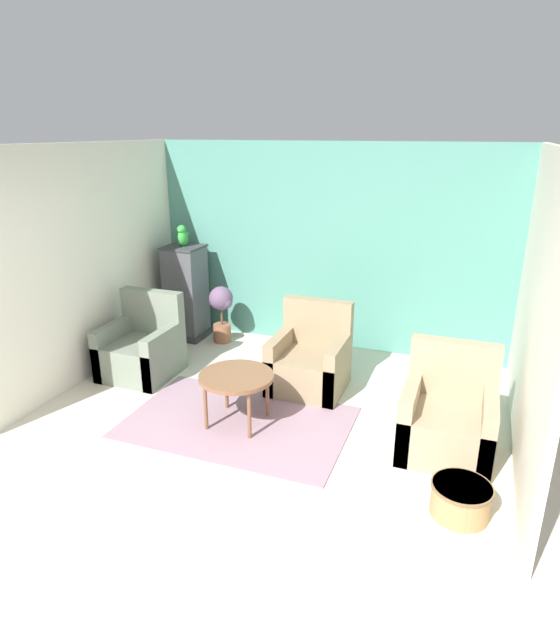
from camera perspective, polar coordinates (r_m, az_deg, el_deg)
ground_plane at (r=4.38m, az=-8.23°, el=-18.31°), size 20.00×20.00×0.00m
wall_back_accent at (r=6.78m, az=5.16°, el=7.65°), size 4.62×0.06×2.56m
wall_left at (r=6.33m, az=-19.80°, el=5.71°), size 0.06×3.38×2.56m
wall_right at (r=4.91m, az=25.78°, el=1.08°), size 0.06×3.38×2.56m
area_rug at (r=5.28m, az=-4.53°, el=-10.80°), size 2.12×1.38×0.01m
coffee_table at (r=5.07m, az=-4.67°, el=-6.31°), size 0.71×0.71×0.51m
armchair_left at (r=6.34m, az=-14.48°, el=-3.09°), size 0.77×0.76×0.94m
armchair_right at (r=4.94m, az=17.43°, el=-10.14°), size 0.77×0.76×0.94m
armchair_middle at (r=5.82m, az=3.21°, el=-4.55°), size 0.77×0.76×0.94m
birdcage at (r=7.28m, az=-9.98°, el=2.89°), size 0.52×0.52×1.25m
parrot at (r=7.10m, az=-10.34°, el=8.78°), size 0.13×0.23×0.28m
potted_plant at (r=7.06m, az=-6.29°, el=1.36°), size 0.35×0.31×0.76m
wicker_basket at (r=4.32m, az=18.71°, el=-17.60°), size 0.44×0.44×0.25m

